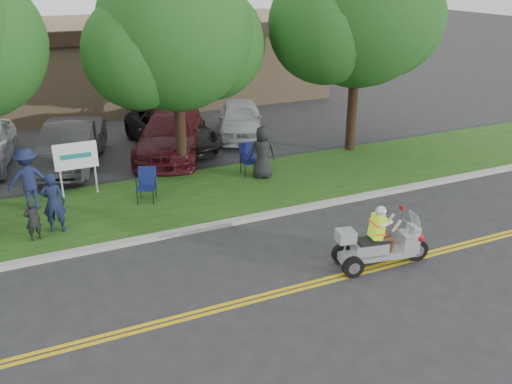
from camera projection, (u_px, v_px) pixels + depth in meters
name	position (u px, v px, depth m)	size (l,w,h in m)	color
ground	(258.00, 284.00, 12.01)	(120.00, 120.00, 0.00)	#28282B
centerline_near	(269.00, 298.00, 11.52)	(60.00, 0.10, 0.01)	gold
centerline_far	(266.00, 294.00, 11.65)	(60.00, 0.10, 0.01)	gold
curb	(211.00, 226.00, 14.55)	(60.00, 0.25, 0.12)	#A8A89E
grass_verge	(187.00, 197.00, 16.35)	(60.00, 4.00, 0.10)	#194412
commercial_building	(141.00, 60.00, 27.92)	(18.00, 8.20, 4.00)	#9E7F5B
tree_mid	(177.00, 39.00, 16.57)	(5.88, 4.80, 7.05)	#332114
tree_right	(360.00, 12.00, 18.64)	(6.86, 5.60, 8.07)	#332114
business_sign	(76.00, 159.00, 15.96)	(1.25, 0.06, 1.75)	silver
trike_scooter	(379.00, 245.00, 12.55)	(2.35, 0.94, 1.54)	black
lawn_chair_a	(147.00, 182.00, 15.83)	(0.71, 0.72, 1.01)	black
lawn_chair_b	(248.00, 157.00, 17.88)	(0.57, 0.59, 1.03)	black
spectator_adult_left	(53.00, 203.00, 13.88)	(0.59, 0.39, 1.62)	#141C3A
spectator_chair_a	(29.00, 179.00, 15.15)	(1.17, 0.67, 1.82)	#1A2148
spectator_chair_b	(262.00, 152.00, 17.42)	(0.84, 0.55, 1.72)	black
child_left	(33.00, 220.00, 13.54)	(0.39, 0.26, 1.07)	black
parked_car_left	(71.00, 145.00, 18.75)	(1.64, 4.71, 1.55)	#303032
parked_car_mid	(171.00, 130.00, 20.69)	(2.35, 5.10, 1.42)	black
parked_car_right	(171.00, 133.00, 19.97)	(2.21, 5.44, 1.58)	#410F15
parked_car_far_right	(240.00, 119.00, 22.08)	(1.73, 4.29, 1.46)	#B4B6BB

